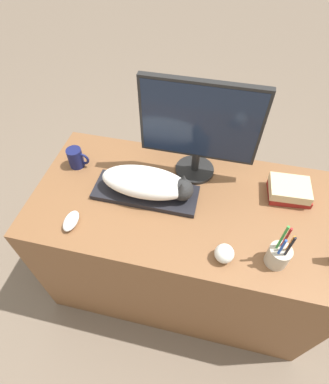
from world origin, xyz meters
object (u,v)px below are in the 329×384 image
at_px(coffee_mug, 76,158).
at_px(pen_cup, 279,255).
at_px(keyboard, 146,193).
at_px(cat, 149,183).
at_px(computer_mouse, 71,221).
at_px(book_stack, 289,190).
at_px(monitor, 199,126).
at_px(baseball, 224,253).

xyz_separation_m(coffee_mug, pen_cup, (0.94, -0.31, 0.00)).
height_order(keyboard, coffee_mug, coffee_mug).
height_order(cat, computer_mouse, cat).
distance_m(keyboard, book_stack, 0.64).
distance_m(cat, computer_mouse, 0.36).
distance_m(monitor, pen_cup, 0.59).
relative_size(coffee_mug, book_stack, 0.55).
xyz_separation_m(keyboard, pen_cup, (0.57, -0.21, 0.04)).
xyz_separation_m(pen_cup, baseball, (-0.19, -0.03, -0.01)).
xyz_separation_m(baseball, book_stack, (0.25, 0.37, -0.00)).
bearing_deg(pen_cup, baseball, -170.99).
relative_size(baseball, book_stack, 0.39).
bearing_deg(cat, book_stack, 12.71).
distance_m(cat, book_stack, 0.62).
bearing_deg(baseball, monitor, 112.81).
height_order(computer_mouse, baseball, baseball).
bearing_deg(coffee_mug, baseball, -24.80).
height_order(keyboard, book_stack, book_stack).
xyz_separation_m(keyboard, coffee_mug, (-0.37, 0.10, 0.04)).
relative_size(pen_cup, book_stack, 1.18).
height_order(monitor, coffee_mug, monitor).
relative_size(keyboard, coffee_mug, 4.44).
height_order(keyboard, pen_cup, pen_cup).
relative_size(computer_mouse, pen_cup, 0.46).
bearing_deg(coffee_mug, keyboard, -15.65).
bearing_deg(computer_mouse, book_stack, 22.15).
height_order(cat, monitor, monitor).
bearing_deg(coffee_mug, monitor, 8.96).
height_order(baseball, book_stack, baseball).
xyz_separation_m(cat, coffee_mug, (-0.39, 0.10, -0.03)).
bearing_deg(computer_mouse, pen_cup, 0.95).
bearing_deg(computer_mouse, keyboard, 40.74).
relative_size(keyboard, monitor, 0.92).
bearing_deg(baseball, cat, 145.75).
xyz_separation_m(cat, book_stack, (0.60, 0.14, -0.05)).
bearing_deg(monitor, keyboard, -134.67).
xyz_separation_m(coffee_mug, book_stack, (0.99, 0.03, -0.01)).
bearing_deg(keyboard, pen_cup, -20.23).
distance_m(computer_mouse, book_stack, 0.95).
relative_size(keyboard, baseball, 6.28).
height_order(computer_mouse, pen_cup, pen_cup).
bearing_deg(cat, baseball, -34.25).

